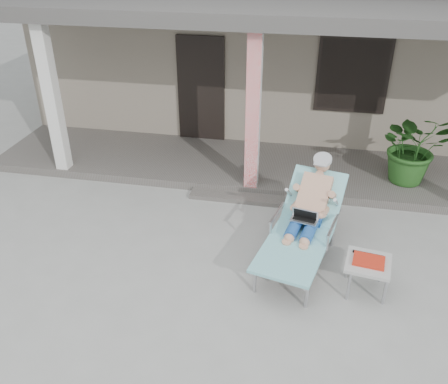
# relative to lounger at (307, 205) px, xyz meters

# --- Properties ---
(ground) EXTENTS (60.00, 60.00, 0.00)m
(ground) POSITION_rel_lounger_xyz_m (-0.97, -0.52, -0.83)
(ground) COLOR #9E9E99
(ground) RESTS_ON ground
(house) EXTENTS (10.40, 5.40, 3.30)m
(house) POSITION_rel_lounger_xyz_m (-0.97, 5.98, 0.84)
(house) COLOR gray
(house) RESTS_ON ground
(porch_deck) EXTENTS (10.00, 2.00, 0.15)m
(porch_deck) POSITION_rel_lounger_xyz_m (-0.97, 2.48, -0.75)
(porch_deck) COLOR #605B56
(porch_deck) RESTS_ON ground
(porch_overhang) EXTENTS (10.00, 2.30, 2.85)m
(porch_overhang) POSITION_rel_lounger_xyz_m (-0.97, 2.43, 1.96)
(porch_overhang) COLOR silver
(porch_overhang) RESTS_ON porch_deck
(porch_step) EXTENTS (2.00, 0.30, 0.07)m
(porch_step) POSITION_rel_lounger_xyz_m (-0.97, 1.33, -0.79)
(porch_step) COLOR #605B56
(porch_step) RESTS_ON ground
(lounger) EXTENTS (1.21, 2.14, 1.34)m
(lounger) POSITION_rel_lounger_xyz_m (0.00, 0.00, 0.00)
(lounger) COLOR #B7B7BC
(lounger) RESTS_ON ground
(side_table) EXTENTS (0.62, 0.62, 0.49)m
(side_table) POSITION_rel_lounger_xyz_m (0.82, -0.61, -0.42)
(side_table) COLOR #AFAFAA
(side_table) RESTS_ON ground
(potted_palm) EXTENTS (1.34, 1.22, 1.29)m
(potted_palm) POSITION_rel_lounger_xyz_m (1.71, 2.31, -0.03)
(potted_palm) COLOR #26591E
(potted_palm) RESTS_ON porch_deck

